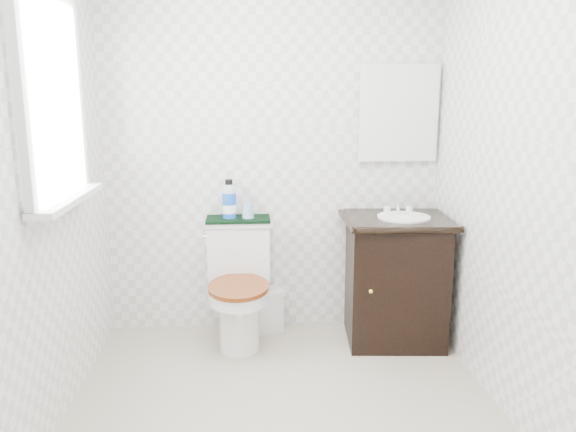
{
  "coord_description": "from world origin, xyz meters",
  "views": [
    {
      "loc": [
        -0.17,
        -2.47,
        1.57
      ],
      "look_at": [
        0.06,
        0.75,
        0.87
      ],
      "focal_mm": 35.0,
      "sensor_mm": 36.0,
      "label": 1
    }
  ],
  "objects": [
    {
      "name": "wall_front",
      "position": [
        0.0,
        -1.2,
        1.2
      ],
      "size": [
        2.4,
        0.0,
        2.4
      ],
      "primitive_type": "plane",
      "rotation": [
        -1.57,
        0.0,
        0.0
      ],
      "color": "white",
      "rests_on": "ground"
    },
    {
      "name": "toilet",
      "position": [
        -0.24,
        0.97,
        0.34
      ],
      "size": [
        0.42,
        0.62,
        0.77
      ],
      "color": "white",
      "rests_on": "floor"
    },
    {
      "name": "vanity",
      "position": [
        0.77,
        0.9,
        0.43
      ],
      "size": [
        0.67,
        0.59,
        0.92
      ],
      "color": "black",
      "rests_on": "floor"
    },
    {
      "name": "cup",
      "position": [
        -0.17,
        1.08,
        0.84
      ],
      "size": [
        0.08,
        0.08,
        0.1
      ],
      "primitive_type": "cone",
      "color": "#7DAACD",
      "rests_on": "towel"
    },
    {
      "name": "wall_right",
      "position": [
        1.1,
        0.0,
        1.2
      ],
      "size": [
        0.0,
        2.4,
        2.4
      ],
      "primitive_type": "plane",
      "rotation": [
        1.57,
        0.0,
        -1.57
      ],
      "color": "white",
      "rests_on": "ground"
    },
    {
      "name": "towel",
      "position": [
        -0.24,
        1.09,
        0.78
      ],
      "size": [
        0.41,
        0.22,
        0.02
      ],
      "primitive_type": "cube",
      "color": "black",
      "rests_on": "toilet"
    },
    {
      "name": "mouthwash_bottle",
      "position": [
        -0.29,
        1.09,
        0.91
      ],
      "size": [
        0.09,
        0.09,
        0.25
      ],
      "color": "blue",
      "rests_on": "towel"
    },
    {
      "name": "wall_back",
      "position": [
        0.0,
        1.2,
        1.2
      ],
      "size": [
        2.4,
        0.0,
        2.4
      ],
      "primitive_type": "plane",
      "rotation": [
        1.57,
        0.0,
        0.0
      ],
      "color": "white",
      "rests_on": "ground"
    },
    {
      "name": "mirror",
      "position": [
        0.82,
        1.18,
        1.45
      ],
      "size": [
        0.5,
        0.02,
        0.6
      ],
      "primitive_type": "cube",
      "color": "silver",
      "rests_on": "wall_back"
    },
    {
      "name": "trash_bin",
      "position": [
        -0.05,
        1.1,
        0.15
      ],
      "size": [
        0.24,
        0.22,
        0.29
      ],
      "color": "silver",
      "rests_on": "floor"
    },
    {
      "name": "wall_left",
      "position": [
        -1.1,
        0.0,
        1.2
      ],
      "size": [
        0.0,
        2.4,
        2.4
      ],
      "primitive_type": "plane",
      "rotation": [
        1.57,
        0.0,
        1.57
      ],
      "color": "white",
      "rests_on": "ground"
    },
    {
      "name": "soap_bar",
      "position": [
        0.72,
        1.01,
        0.83
      ],
      "size": [
        0.06,
        0.04,
        0.02
      ],
      "primitive_type": "ellipsoid",
      "color": "teal",
      "rests_on": "vanity"
    },
    {
      "name": "window",
      "position": [
        -1.07,
        0.25,
        1.55
      ],
      "size": [
        0.02,
        0.7,
        0.9
      ],
      "primitive_type": "cube",
      "color": "white",
      "rests_on": "wall_left"
    },
    {
      "name": "floor",
      "position": [
        0.0,
        0.0,
        0.0
      ],
      "size": [
        2.4,
        2.4,
        0.0
      ],
      "primitive_type": "plane",
      "color": "#AEA58C",
      "rests_on": "ground"
    }
  ]
}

